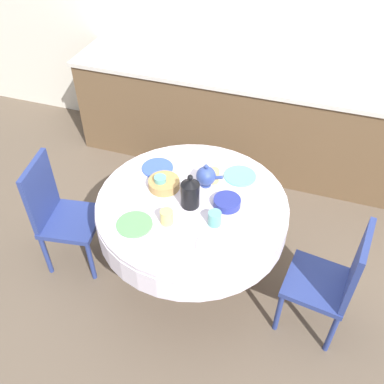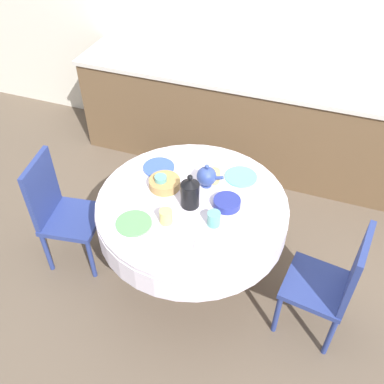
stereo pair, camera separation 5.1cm
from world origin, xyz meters
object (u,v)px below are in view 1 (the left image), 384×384
chair_left (333,279)px  coffee_carafe (190,193)px  chair_right (59,211)px  teapot (206,176)px

chair_left → coffee_carafe: 1.05m
coffee_carafe → chair_right: bearing=-173.1°
chair_right → teapot: teapot is taller
chair_left → teapot: 1.05m
chair_right → teapot: (1.02, 0.34, 0.34)m
chair_left → teapot: (-0.94, 0.32, 0.34)m
chair_left → teapot: teapot is taller
chair_right → coffee_carafe: 1.05m
chair_left → coffee_carafe: coffee_carafe is taller
coffee_carafe → teapot: (0.04, 0.22, -0.03)m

